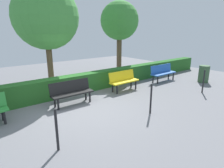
{
  "coord_description": "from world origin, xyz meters",
  "views": [
    {
      "loc": [
        2.92,
        5.35,
        2.59
      ],
      "look_at": [
        -1.61,
        -0.29,
        0.55
      ],
      "focal_mm": 30.26,
      "sensor_mm": 36.0,
      "label": 1
    }
  ],
  "objects": [
    {
      "name": "railing_post_far",
      "position": [
        1.56,
        1.72,
        0.5
      ],
      "size": [
        0.06,
        0.06,
        1.0
      ],
      "primitive_type": "cylinder",
      "color": "black",
      "rests_on": "ground_plane"
    },
    {
      "name": "tree_near",
      "position": [
        -4.88,
        -3.66,
        3.15
      ],
      "size": [
        2.29,
        2.29,
        4.33
      ],
      "color": "brown",
      "rests_on": "ground_plane"
    },
    {
      "name": "ground_plane",
      "position": [
        0.0,
        0.0,
        0.0
      ],
      "size": [
        20.72,
        20.72,
        0.0
      ],
      "primitive_type": "plane",
      "color": "slate"
    },
    {
      "name": "railing_post_near",
      "position": [
        -5.03,
        1.72,
        0.5
      ],
      "size": [
        0.06,
        0.06,
        1.0
      ],
      "primitive_type": "cylinder",
      "color": "black",
      "rests_on": "ground_plane"
    },
    {
      "name": "bench_blue",
      "position": [
        -5.35,
        -0.64,
        0.48
      ],
      "size": [
        1.65,
        0.45,
        0.86
      ],
      "rotation": [
        0.0,
        0.0,
        0.0
      ],
      "color": "blue",
      "rests_on": "ground_plane"
    },
    {
      "name": "bench_yellow",
      "position": [
        -2.6,
        -0.7,
        0.48
      ],
      "size": [
        1.44,
        0.48,
        0.86
      ],
      "rotation": [
        0.0,
        0.0,
        0.01
      ],
      "color": "yellow",
      "rests_on": "ground_plane"
    },
    {
      "name": "hedge_row",
      "position": [
        -1.2,
        -1.66,
        0.4
      ],
      "size": [
        16.72,
        0.53,
        0.8
      ],
      "primitive_type": "cube",
      "color": "#266023",
      "rests_on": "ground_plane"
    },
    {
      "name": "tree_mid",
      "position": [
        -0.15,
        -2.91,
        3.15
      ],
      "size": [
        2.75,
        2.75,
        4.54
      ],
      "color": "brown",
      "rests_on": "ground_plane"
    },
    {
      "name": "trash_bin",
      "position": [
        -6.8,
        0.87,
        0.44
      ],
      "size": [
        0.51,
        0.51,
        0.87
      ],
      "primitive_type": "cylinder",
      "color": "#385938",
      "rests_on": "ground_plane"
    },
    {
      "name": "bench_black",
      "position": [
        0.0,
        -0.63,
        0.48
      ],
      "size": [
        1.55,
        0.48,
        0.86
      ],
      "rotation": [
        0.0,
        0.0,
        -0.01
      ],
      "color": "black",
      "rests_on": "ground_plane"
    },
    {
      "name": "railing_post_mid",
      "position": [
        -1.59,
        1.72,
        0.5
      ],
      "size": [
        0.06,
        0.06,
        1.0
      ],
      "primitive_type": "cylinder",
      "color": "black",
      "rests_on": "ground_plane"
    }
  ]
}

